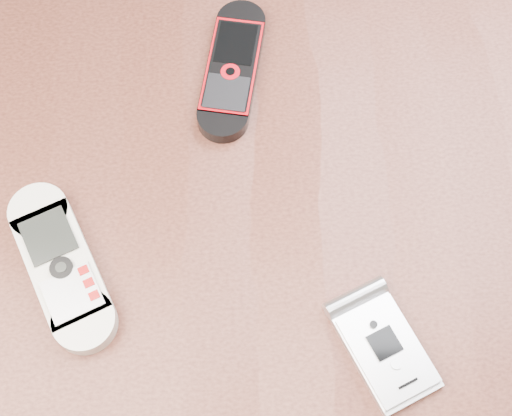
% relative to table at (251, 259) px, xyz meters
% --- Properties ---
extents(ground, '(4.00, 4.00, 0.00)m').
position_rel_table_xyz_m(ground, '(0.00, 0.00, -0.64)').
color(ground, '#472B19').
rests_on(ground, ground).
extents(table, '(1.20, 0.80, 0.75)m').
position_rel_table_xyz_m(table, '(0.00, 0.00, 0.00)').
color(table, black).
rests_on(table, ground).
extents(nokia_white, '(0.10, 0.15, 0.02)m').
position_rel_table_xyz_m(nokia_white, '(-0.15, -0.04, 0.11)').
color(nokia_white, beige).
rests_on(nokia_white, table).
extents(nokia_black_red, '(0.07, 0.15, 0.01)m').
position_rel_table_xyz_m(nokia_black_red, '(-0.01, 0.13, 0.11)').
color(nokia_black_red, black).
rests_on(nokia_black_red, table).
extents(motorola_razr, '(0.08, 0.11, 0.01)m').
position_rel_table_xyz_m(motorola_razr, '(0.09, -0.11, 0.11)').
color(motorola_razr, silver).
rests_on(motorola_razr, table).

